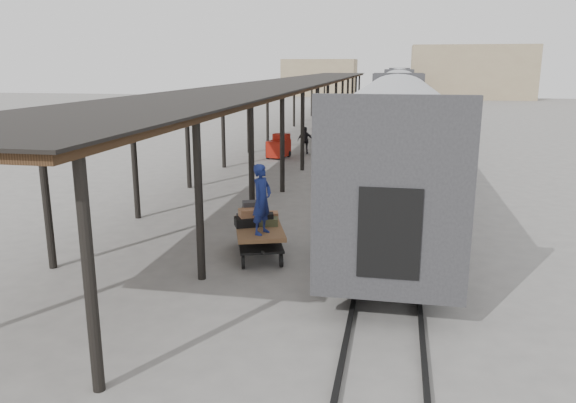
{
  "coord_description": "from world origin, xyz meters",
  "views": [
    {
      "loc": [
        3.26,
        -14.46,
        5.2
      ],
      "look_at": [
        0.53,
        -0.45,
        1.7
      ],
      "focal_mm": 35.0,
      "sensor_mm": 36.0,
      "label": 1
    }
  ],
  "objects_px": {
    "luggage_tug": "(279,147)",
    "pedestrian": "(305,140)",
    "baggage_cart": "(259,233)",
    "porter": "(262,199)"
  },
  "relations": [
    {
      "from": "luggage_tug",
      "to": "pedestrian",
      "type": "distance_m",
      "value": 2.12
    },
    {
      "from": "porter",
      "to": "pedestrian",
      "type": "distance_m",
      "value": 19.01
    },
    {
      "from": "luggage_tug",
      "to": "pedestrian",
      "type": "height_order",
      "value": "pedestrian"
    },
    {
      "from": "luggage_tug",
      "to": "porter",
      "type": "xyz_separation_m",
      "value": [
        3.18,
        -17.19,
        1.17
      ]
    },
    {
      "from": "baggage_cart",
      "to": "pedestrian",
      "type": "height_order",
      "value": "pedestrian"
    },
    {
      "from": "porter",
      "to": "pedestrian",
      "type": "bearing_deg",
      "value": 25.61
    },
    {
      "from": "baggage_cart",
      "to": "pedestrian",
      "type": "relative_size",
      "value": 1.66
    },
    {
      "from": "porter",
      "to": "baggage_cart",
      "type": "bearing_deg",
      "value": 40.81
    },
    {
      "from": "baggage_cart",
      "to": "luggage_tug",
      "type": "xyz_separation_m",
      "value": [
        -2.93,
        16.54,
        -0.03
      ]
    },
    {
      "from": "baggage_cart",
      "to": "luggage_tug",
      "type": "bearing_deg",
      "value": 81.62
    }
  ]
}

